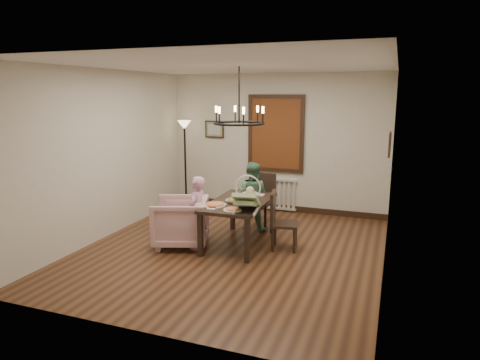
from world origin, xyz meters
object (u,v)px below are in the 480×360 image
Objects in this scene: elderly_woman at (197,219)px; chair_far at (261,200)px; armchair at (180,222)px; dining_table at (239,206)px; seated_man at (252,202)px; drinking_glass at (239,197)px; baby_bouncer at (247,199)px; chair_right at (285,221)px; floor_lamp at (185,165)px.

chair_far is at bearing 159.06° from elderly_woman.
dining_table is at bearing 93.61° from armchair.
seated_man is 0.82m from drinking_glass.
dining_table is 0.81m from seated_man.
chair_far is at bearing 90.81° from baby_bouncer.
floor_lamp reaches higher than chair_right.
armchair is (-1.61, -0.40, -0.08)m from chair_right.
chair_right is at bearing -34.43° from floor_lamp.
chair_far is at bearing 24.27° from chair_right.
seated_man reaches higher than chair_right.
chair_far is at bearing -100.76° from seated_man.
dining_table is 1.67× the size of chair_right.
seated_man is (-0.06, 0.80, -0.12)m from dining_table.
baby_bouncer is at bearing 107.37° from seated_man.
armchair is 0.89× the size of elderly_woman.
drinking_glass is at bearing 95.05° from seated_man.
armchair is 0.84× the size of seated_man.
chair_far is 1.62m from elderly_woman.
baby_bouncer is at bearing -46.61° from floor_lamp.
armchair is at bearing -155.19° from drinking_glass.
chair_right reaches higher than armchair.
floor_lamp reaches higher than drinking_glass.
armchair is 1.02m from drinking_glass.
elderly_woman reaches higher than drinking_glass.
baby_bouncer reaches higher than seated_man.
armchair is at bearing -113.00° from chair_far.
chair_far is 1.72× the size of baby_bouncer.
armchair is 6.11× the size of drinking_glass.
seated_man reaches higher than armchair.
floor_lamp is at bearing -27.58° from seated_man.
baby_bouncer reaches higher than dining_table.
elderly_woman is at bearing 99.07° from chair_right.
floor_lamp is (-2.21, 2.33, 0.00)m from baby_bouncer.
dining_table is at bearing -44.10° from floor_lamp.
floor_lamp is at bearing 124.25° from baby_bouncer.
seated_man reaches higher than chair_far.
seated_man is at bearing -29.58° from floor_lamp.
drinking_glass is (0.04, -0.77, 0.28)m from seated_man.
floor_lamp is (-1.04, 2.22, 0.51)m from armchair.
chair_right is 1.37m from elderly_woman.
chair_right is at bearing 39.99° from baby_bouncer.
chair_far is (0.02, 1.11, -0.15)m from dining_table.
seated_man is 7.30× the size of drinking_glass.
dining_table is at bearing -83.07° from chair_far.
dining_table is 1.81× the size of armchair.
armchair is 1.43m from seated_man.
chair_right is at bearing 138.18° from seated_man.
elderly_woman is 0.53× the size of floor_lamp.
drinking_glass is (-0.31, 0.51, -0.11)m from baby_bouncer.
chair_far is 1.04× the size of chair_right.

